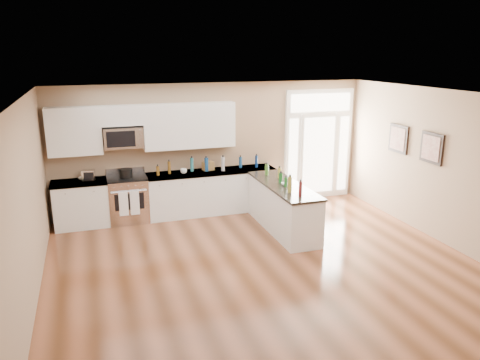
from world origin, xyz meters
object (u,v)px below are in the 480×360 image
object	(u,v)px
peninsula_cabinet	(283,209)
kitchen_range	(128,199)
toaster_oven	(89,175)
stockpot	(126,173)

from	to	relation	value
peninsula_cabinet	kitchen_range	xyz separation A→B (m)	(-2.87, 1.45, 0.04)
kitchen_range	toaster_oven	bearing A→B (deg)	176.04
peninsula_cabinet	toaster_oven	xyz separation A→B (m)	(-3.61, 1.50, 0.61)
peninsula_cabinet	stockpot	bearing A→B (deg)	154.07
peninsula_cabinet	toaster_oven	world-z (taller)	toaster_oven
peninsula_cabinet	toaster_oven	bearing A→B (deg)	157.42
kitchen_range	toaster_oven	size ratio (longest dim) A/B	4.44
toaster_oven	peninsula_cabinet	bearing A→B (deg)	-11.88
stockpot	toaster_oven	xyz separation A→B (m)	(-0.73, 0.10, -0.01)
kitchen_range	stockpot	distance (m)	0.57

